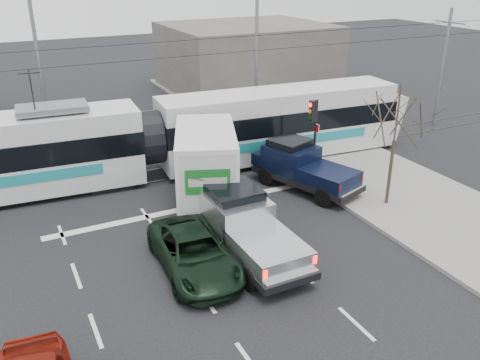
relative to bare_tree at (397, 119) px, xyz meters
name	(u,v)px	position (x,y,z in m)	size (l,w,h in m)	color
ground	(254,284)	(-7.60, -2.50, -3.79)	(120.00, 120.00, 0.00)	black
sidewalk_right	(457,222)	(1.40, -2.50, -3.72)	(6.00, 60.00, 0.15)	gray
rails	(157,175)	(-7.60, 7.50, -3.78)	(60.00, 1.60, 0.03)	#33302D
building_right	(247,57)	(4.40, 21.50, -1.29)	(12.00, 10.00, 5.00)	#635E5A
bare_tree	(397,119)	(0.00, 0.00, 0.00)	(2.40, 2.40, 5.00)	#47382B
traffic_signal	(314,122)	(-1.13, 4.00, -1.05)	(0.44, 0.44, 3.60)	black
street_lamp_near	(254,45)	(-0.29, 11.50, 1.32)	(2.38, 0.25, 9.00)	slate
street_lamp_far	(34,55)	(-11.79, 13.50, 1.32)	(2.38, 0.25, 9.00)	slate
catenary	(151,96)	(-7.60, 7.50, 0.09)	(60.00, 0.20, 7.00)	black
tram	(149,139)	(-7.88, 7.47, -1.91)	(26.03, 4.37, 5.29)	silver
silver_pickup	(244,224)	(-6.95, -0.48, -2.74)	(2.16, 5.85, 2.12)	black
box_truck	(206,165)	(-6.59, 3.72, -2.12)	(4.62, 7.14, 3.38)	black
navy_pickup	(301,166)	(-2.21, 3.25, -2.74)	(3.37, 5.38, 2.13)	black
green_car	(194,253)	(-8.99, -0.92, -3.13)	(2.19, 4.76, 1.32)	black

